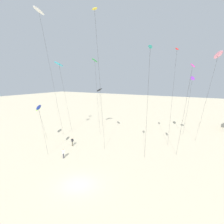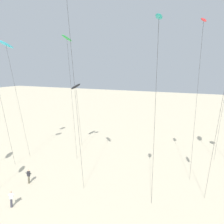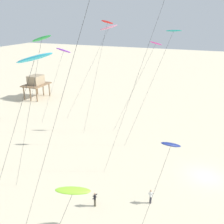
{
  "view_description": "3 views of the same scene",
  "coord_description": "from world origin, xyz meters",
  "px_view_note": "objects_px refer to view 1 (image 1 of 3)",
  "views": [
    {
      "loc": [
        14.75,
        -17.23,
        13.26
      ],
      "look_at": [
        -2.08,
        12.05,
        7.34
      ],
      "focal_mm": 30.76,
      "sensor_mm": 36.0,
      "label": 1
    },
    {
      "loc": [
        13.92,
        -14.71,
        13.78
      ],
      "look_at": [
        -1.78,
        15.2,
        8.41
      ],
      "focal_mm": 48.44,
      "sensor_mm": 36.0,
      "label": 2
    },
    {
      "loc": [
        -31.32,
        -0.1,
        19.19
      ],
      "look_at": [
        0.18,
        12.79,
        6.81
      ],
      "focal_mm": 43.24,
      "sensor_mm": 36.0,
      "label": 3
    }
  ],
  "objects_px": {
    "kite_navy": "(39,108)",
    "kite_green": "(95,62)",
    "kite_magenta": "(192,69)",
    "kite_flyer_middle": "(63,153)",
    "kite_cyan": "(59,65)",
    "kite_white": "(39,12)",
    "kite_flyer_nearest": "(72,142)",
    "kite_lime": "(38,109)",
    "kite_teal": "(150,51)",
    "kite_pink": "(218,55)",
    "kite_purple": "(193,79)",
    "kite_yellow": "(95,13)",
    "kite_red": "(177,51)",
    "kite_black": "(99,90)"
  },
  "relations": [
    {
      "from": "kite_teal",
      "to": "kite_flyer_nearest",
      "type": "distance_m",
      "value": 23.34
    },
    {
      "from": "kite_teal",
      "to": "kite_white",
      "type": "xyz_separation_m",
      "value": [
        -20.2,
        0.54,
        7.77
      ]
    },
    {
      "from": "kite_pink",
      "to": "kite_teal",
      "type": "distance_m",
      "value": 14.26
    },
    {
      "from": "kite_white",
      "to": "kite_magenta",
      "type": "xyz_separation_m",
      "value": [
        24.75,
        2.93,
        -10.01
      ]
    },
    {
      "from": "kite_teal",
      "to": "kite_flyer_nearest",
      "type": "xyz_separation_m",
      "value": [
        -16.77,
        3.84,
        -15.77
      ]
    },
    {
      "from": "kite_purple",
      "to": "kite_green",
      "type": "distance_m",
      "value": 20.42
    },
    {
      "from": "kite_navy",
      "to": "kite_lime",
      "type": "distance_m",
      "value": 9.05
    },
    {
      "from": "kite_flyer_middle",
      "to": "kite_purple",
      "type": "bearing_deg",
      "value": 50.61
    },
    {
      "from": "kite_yellow",
      "to": "kite_red",
      "type": "distance_m",
      "value": 14.65
    },
    {
      "from": "kite_green",
      "to": "kite_lime",
      "type": "height_order",
      "value": "kite_green"
    },
    {
      "from": "kite_navy",
      "to": "kite_green",
      "type": "distance_m",
      "value": 15.84
    },
    {
      "from": "kite_teal",
      "to": "kite_white",
      "type": "height_order",
      "value": "kite_white"
    },
    {
      "from": "kite_magenta",
      "to": "kite_white",
      "type": "bearing_deg",
      "value": -173.24
    },
    {
      "from": "kite_cyan",
      "to": "kite_green",
      "type": "height_order",
      "value": "kite_green"
    },
    {
      "from": "kite_black",
      "to": "kite_lime",
      "type": "bearing_deg",
      "value": -106.85
    },
    {
      "from": "kite_flyer_nearest",
      "to": "kite_teal",
      "type": "bearing_deg",
      "value": -12.89
    },
    {
      "from": "kite_purple",
      "to": "kite_lime",
      "type": "distance_m",
      "value": 32.06
    },
    {
      "from": "kite_purple",
      "to": "kite_lime",
      "type": "relative_size",
      "value": 1.8
    },
    {
      "from": "kite_pink",
      "to": "kite_green",
      "type": "distance_m",
      "value": 22.58
    },
    {
      "from": "kite_pink",
      "to": "kite_teal",
      "type": "relative_size",
      "value": 1.02
    },
    {
      "from": "kite_pink",
      "to": "kite_white",
      "type": "relative_size",
      "value": 0.7
    },
    {
      "from": "kite_red",
      "to": "kite_flyer_middle",
      "type": "relative_size",
      "value": 11.1
    },
    {
      "from": "kite_pink",
      "to": "kite_cyan",
      "type": "distance_m",
      "value": 29.46
    },
    {
      "from": "kite_cyan",
      "to": "kite_white",
      "type": "relative_size",
      "value": 0.67
    },
    {
      "from": "kite_cyan",
      "to": "kite_black",
      "type": "xyz_separation_m",
      "value": [
        2.44,
        11.29,
        -5.75
      ]
    },
    {
      "from": "kite_green",
      "to": "kite_red",
      "type": "relative_size",
      "value": 0.94
    },
    {
      "from": "kite_pink",
      "to": "kite_flyer_nearest",
      "type": "distance_m",
      "value": 30.01
    },
    {
      "from": "kite_yellow",
      "to": "kite_flyer_middle",
      "type": "bearing_deg",
      "value": -173.54
    },
    {
      "from": "kite_yellow",
      "to": "kite_red",
      "type": "xyz_separation_m",
      "value": [
        8.84,
        10.83,
        -4.37
      ]
    },
    {
      "from": "kite_cyan",
      "to": "kite_white",
      "type": "distance_m",
      "value": 10.14
    },
    {
      "from": "kite_magenta",
      "to": "kite_flyer_middle",
      "type": "distance_m",
      "value": 23.54
    },
    {
      "from": "kite_black",
      "to": "kite_green",
      "type": "distance_m",
      "value": 10.5
    },
    {
      "from": "kite_white",
      "to": "kite_lime",
      "type": "height_order",
      "value": "kite_white"
    },
    {
      "from": "kite_pink",
      "to": "kite_white",
      "type": "xyz_separation_m",
      "value": [
        -27.33,
        -11.8,
        7.51
      ]
    },
    {
      "from": "kite_teal",
      "to": "kite_purple",
      "type": "xyz_separation_m",
      "value": [
        2.7,
        18.94,
        -3.42
      ]
    },
    {
      "from": "kite_green",
      "to": "kite_white",
      "type": "relative_size",
      "value": 0.7
    },
    {
      "from": "kite_white",
      "to": "kite_flyer_nearest",
      "type": "xyz_separation_m",
      "value": [
        3.43,
        3.3,
        -23.54
      ]
    },
    {
      "from": "kite_teal",
      "to": "kite_green",
      "type": "bearing_deg",
      "value": 146.89
    },
    {
      "from": "kite_navy",
      "to": "kite_green",
      "type": "relative_size",
      "value": 0.52
    },
    {
      "from": "kite_navy",
      "to": "kite_cyan",
      "type": "height_order",
      "value": "kite_cyan"
    },
    {
      "from": "kite_cyan",
      "to": "kite_white",
      "type": "height_order",
      "value": "kite_white"
    },
    {
      "from": "kite_pink",
      "to": "kite_lime",
      "type": "bearing_deg",
      "value": -161.56
    },
    {
      "from": "kite_yellow",
      "to": "kite_magenta",
      "type": "xyz_separation_m",
      "value": [
        12.29,
        4.23,
        -7.67
      ]
    },
    {
      "from": "kite_lime",
      "to": "kite_flyer_nearest",
      "type": "height_order",
      "value": "kite_lime"
    },
    {
      "from": "kite_red",
      "to": "kite_cyan",
      "type": "bearing_deg",
      "value": -170.07
    },
    {
      "from": "kite_red",
      "to": "kite_lime",
      "type": "relative_size",
      "value": 2.39
    },
    {
      "from": "kite_pink",
      "to": "kite_green",
      "type": "height_order",
      "value": "kite_pink"
    },
    {
      "from": "kite_navy",
      "to": "kite_teal",
      "type": "bearing_deg",
      "value": 11.92
    },
    {
      "from": "kite_navy",
      "to": "kite_white",
      "type": "distance_m",
      "value": 16.63
    },
    {
      "from": "kite_teal",
      "to": "kite_navy",
      "type": "height_order",
      "value": "kite_teal"
    }
  ]
}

